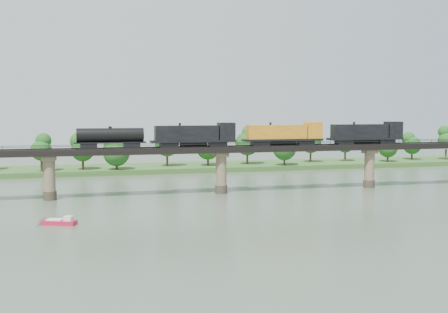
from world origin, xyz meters
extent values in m
plane|color=#3D4D3C|center=(0.00, 0.00, 0.00)|extent=(400.00, 400.00, 0.00)
cube|color=#2E5421|center=(0.00, 85.00, 0.80)|extent=(300.00, 24.00, 1.60)
cylinder|color=#473A2D|center=(-40.00, 30.00, 1.00)|extent=(3.00, 3.00, 2.00)
cylinder|color=#8F785D|center=(-40.00, 30.00, 5.50)|extent=(2.60, 2.60, 9.00)
cube|color=#8F785D|center=(-40.00, 30.00, 9.50)|extent=(3.20, 3.20, 1.00)
cylinder|color=#473A2D|center=(0.00, 30.00, 1.00)|extent=(3.00, 3.00, 2.00)
cylinder|color=#8F785D|center=(0.00, 30.00, 5.50)|extent=(2.60, 2.60, 9.00)
cube|color=#8F785D|center=(0.00, 30.00, 9.50)|extent=(3.20, 3.20, 1.00)
cylinder|color=#473A2D|center=(40.00, 30.00, 1.00)|extent=(3.00, 3.00, 2.00)
cylinder|color=#8F785D|center=(40.00, 30.00, 5.50)|extent=(2.60, 2.60, 9.00)
cube|color=#8F785D|center=(40.00, 30.00, 9.50)|extent=(3.20, 3.20, 1.00)
cube|color=black|center=(0.00, 30.00, 10.75)|extent=(220.00, 5.00, 1.50)
cube|color=black|center=(0.00, 29.25, 11.58)|extent=(220.00, 0.12, 0.16)
cube|color=black|center=(0.00, 30.75, 11.58)|extent=(220.00, 0.12, 0.16)
cube|color=black|center=(0.00, 27.60, 12.20)|extent=(220.00, 0.10, 0.10)
cube|color=black|center=(0.00, 32.40, 12.20)|extent=(220.00, 0.10, 0.10)
cube|color=black|center=(0.00, 27.60, 11.85)|extent=(0.08, 0.08, 0.70)
cube|color=black|center=(0.00, 32.40, 11.85)|extent=(0.08, 0.08, 0.70)
cylinder|color=#382619|center=(-44.43, 76.31, 3.35)|extent=(0.70, 0.70, 3.51)
sphere|color=#144714|center=(-44.43, 76.31, 8.03)|extent=(6.31, 6.31, 6.31)
sphere|color=#144714|center=(-44.43, 76.31, 10.96)|extent=(4.73, 4.73, 4.73)
cylinder|color=#382619|center=(-32.24, 78.84, 3.27)|extent=(0.70, 0.70, 3.34)
sphere|color=#144714|center=(-32.24, 78.84, 7.73)|extent=(7.18, 7.18, 7.18)
sphere|color=#144714|center=(-32.24, 78.84, 10.52)|extent=(5.39, 5.39, 5.39)
cylinder|color=#382619|center=(-22.01, 76.15, 3.01)|extent=(0.70, 0.70, 2.83)
sphere|color=#144714|center=(-22.01, 76.15, 6.78)|extent=(8.26, 8.26, 8.26)
sphere|color=#144714|center=(-22.01, 76.15, 9.14)|extent=(6.19, 6.19, 6.19)
cylinder|color=#382619|center=(-5.04, 82.68, 3.58)|extent=(0.70, 0.70, 3.96)
sphere|color=#144714|center=(-5.04, 82.68, 8.87)|extent=(8.07, 8.07, 8.07)
sphere|color=#144714|center=(-5.04, 82.68, 12.17)|extent=(6.05, 6.05, 6.05)
cylinder|color=#382619|center=(8.52, 81.14, 3.23)|extent=(0.70, 0.70, 3.27)
sphere|color=#144714|center=(8.52, 81.14, 7.59)|extent=(8.03, 8.03, 8.03)
sphere|color=#144714|center=(8.52, 81.14, 10.31)|extent=(6.02, 6.02, 6.02)
cylinder|color=#382619|center=(22.65, 82.31, 3.56)|extent=(0.70, 0.70, 3.92)
sphere|color=#144714|center=(22.65, 82.31, 8.79)|extent=(8.29, 8.29, 8.29)
sphere|color=#144714|center=(22.65, 82.31, 12.05)|extent=(6.21, 6.21, 6.21)
cylinder|color=#382619|center=(33.59, 75.35, 3.11)|extent=(0.70, 0.70, 3.02)
sphere|color=#144714|center=(33.59, 75.35, 7.15)|extent=(7.74, 7.74, 7.74)
sphere|color=#144714|center=(33.59, 75.35, 9.67)|extent=(5.80, 5.80, 5.80)
cylinder|color=#382619|center=(46.81, 84.03, 3.50)|extent=(0.70, 0.70, 3.80)
sphere|color=#144714|center=(46.81, 84.03, 8.56)|extent=(7.47, 7.47, 7.47)
sphere|color=#144714|center=(46.81, 84.03, 11.73)|extent=(5.60, 5.60, 5.60)
cylinder|color=#382619|center=(60.48, 84.26, 3.29)|extent=(0.70, 0.70, 3.38)
sphere|color=#144714|center=(60.48, 84.26, 7.80)|extent=(6.23, 6.23, 6.23)
sphere|color=#144714|center=(60.48, 84.26, 10.62)|extent=(4.67, 4.67, 4.67)
cylinder|color=#382619|center=(74.35, 78.39, 2.99)|extent=(0.70, 0.70, 2.77)
sphere|color=#144714|center=(74.35, 78.39, 6.68)|extent=(7.04, 7.04, 7.04)
sphere|color=#144714|center=(74.35, 78.39, 8.99)|extent=(5.28, 5.28, 5.28)
cylinder|color=#382619|center=(87.62, 83.57, 3.07)|extent=(0.70, 0.70, 2.94)
sphere|color=#144714|center=(87.62, 83.57, 7.00)|extent=(6.73, 6.73, 6.73)
sphere|color=#144714|center=(87.62, 83.57, 9.45)|extent=(5.05, 5.05, 5.05)
cylinder|color=#382619|center=(99.73, 80.10, 3.57)|extent=(0.70, 0.70, 3.94)
sphere|color=#144714|center=(99.73, 80.10, 8.83)|extent=(6.17, 6.17, 6.17)
sphere|color=#144714|center=(99.73, 80.10, 12.11)|extent=(4.62, 4.62, 4.62)
cube|color=black|center=(44.53, 30.00, 12.10)|extent=(4.33, 2.60, 1.19)
cube|color=black|center=(32.63, 30.00, 12.10)|extent=(4.33, 2.60, 1.19)
cube|color=black|center=(38.58, 30.00, 12.85)|extent=(20.57, 3.25, 0.54)
cube|color=black|center=(36.96, 30.00, 14.86)|extent=(15.16, 2.92, 3.46)
cube|color=black|center=(46.70, 30.00, 15.18)|extent=(3.90, 3.25, 4.11)
cylinder|color=black|center=(38.58, 30.00, 12.26)|extent=(6.50, 1.52, 1.52)
cube|color=black|center=(21.80, 30.00, 12.10)|extent=(4.33, 2.60, 1.19)
cube|color=black|center=(9.89, 30.00, 12.10)|extent=(4.33, 2.60, 1.19)
cube|color=black|center=(15.85, 30.00, 12.85)|extent=(20.57, 3.25, 0.54)
cube|color=gold|center=(14.22, 30.00, 14.86)|extent=(15.16, 2.92, 3.46)
cube|color=gold|center=(23.97, 30.00, 15.18)|extent=(3.90, 3.25, 4.11)
cylinder|color=black|center=(15.85, 30.00, 12.26)|extent=(6.50, 1.52, 1.52)
cube|color=black|center=(-0.93, 30.00, 12.10)|extent=(4.33, 2.60, 1.19)
cube|color=black|center=(-12.84, 30.00, 12.10)|extent=(4.33, 2.60, 1.19)
cube|color=black|center=(-6.89, 30.00, 12.85)|extent=(20.57, 3.25, 0.54)
cube|color=black|center=(-8.51, 30.00, 14.86)|extent=(15.16, 2.92, 3.46)
cube|color=black|center=(1.23, 30.00, 15.18)|extent=(3.90, 3.25, 4.11)
cylinder|color=black|center=(-6.89, 30.00, 12.26)|extent=(6.50, 1.52, 1.52)
cube|color=black|center=(-21.50, 30.00, 12.10)|extent=(3.79, 2.38, 1.19)
cube|color=black|center=(-31.24, 30.00, 12.10)|extent=(3.79, 2.38, 1.19)
cube|color=black|center=(-26.37, 30.00, 12.80)|extent=(16.24, 2.60, 0.32)
cylinder|color=black|center=(-26.37, 30.00, 14.53)|extent=(15.16, 3.25, 3.25)
cylinder|color=black|center=(-26.37, 30.00, 16.26)|extent=(0.76, 0.76, 0.54)
cube|color=red|center=(-36.98, 1.06, 0.40)|extent=(6.06, 4.18, 0.80)
cube|color=white|center=(-37.82, 1.43, 0.86)|extent=(3.20, 2.67, 0.29)
cube|color=white|center=(-35.52, 0.42, 1.20)|extent=(1.81, 1.81, 0.80)
camera|label=1|loc=(-33.60, -101.38, 20.47)|focal=45.00mm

